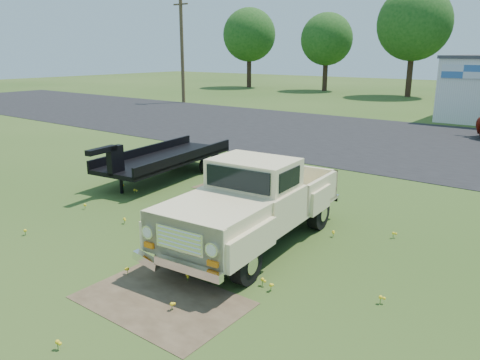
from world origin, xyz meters
name	(u,v)px	position (x,y,z in m)	size (l,w,h in m)	color
ground	(208,233)	(0.00, 0.00, 0.00)	(140.00, 140.00, 0.00)	#2D4A17
asphalt_lot	(406,143)	(0.00, 15.00, 0.00)	(90.00, 14.00, 0.02)	black
dirt_patch_a	(162,300)	(1.50, -3.00, 0.00)	(3.00, 2.00, 0.01)	#483826
dirt_patch_b	(232,188)	(-2.00, 3.50, 0.00)	(2.20, 1.60, 0.01)	#483826
utility_pole_west	(182,49)	(-22.00, 22.00, 4.60)	(1.60, 0.30, 9.00)	#43351F
treeline_a	(249,35)	(-28.00, 40.00, 6.30)	(6.40, 6.40, 9.52)	#332217
treeline_b	(327,39)	(-18.00, 41.00, 5.67)	(5.76, 5.76, 8.57)	#332217
treeline_c	(414,24)	(-8.00, 39.50, 6.93)	(7.04, 7.04, 10.47)	#332217
vintage_pickup_truck	(254,202)	(1.32, 0.13, 1.03)	(2.22, 5.70, 2.07)	beige
flatbed_trailer	(165,155)	(-4.70, 3.12, 0.81)	(1.99, 5.96, 1.62)	black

